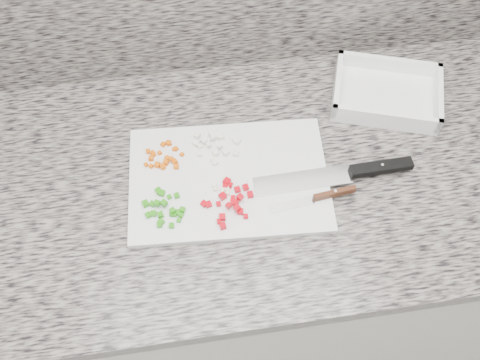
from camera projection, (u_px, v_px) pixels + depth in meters
name	position (u px, v px, depth m)	size (l,w,h in m)	color
cabinet	(238.00, 259.00, 1.50)	(3.92, 0.62, 0.86)	silver
countertop	(237.00, 178.00, 1.11)	(3.96, 0.64, 0.04)	slate
cutting_board	(229.00, 179.00, 1.08)	(0.40, 0.27, 0.01)	silver
carrot_pile	(163.00, 158.00, 1.09)	(0.08, 0.07, 0.01)	#CE5304
onion_pile	(215.00, 144.00, 1.11)	(0.10, 0.09, 0.02)	silver
green_pepper_pile	(164.00, 209.00, 1.03)	(0.08, 0.09, 0.02)	#217F0B
red_pepper_pile	(230.00, 200.00, 1.04)	(0.11, 0.11, 0.02)	#B6020E
garlic_pile	(224.00, 187.00, 1.06)	(0.04, 0.05, 0.01)	beige
chef_knife	(354.00, 172.00, 1.07)	(0.32, 0.05, 0.02)	silver
paring_knife	(324.00, 196.00, 1.04)	(0.17, 0.03, 0.02)	silver
tray	(386.00, 94.00, 1.18)	(0.27, 0.23, 0.05)	white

